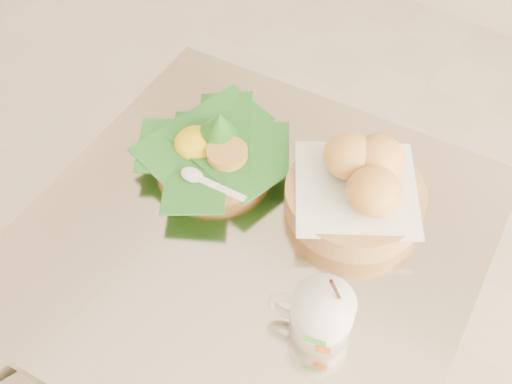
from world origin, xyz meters
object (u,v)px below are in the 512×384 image
Objects in this scene: rice_basket at (213,147)px; cafe_table at (252,304)px; bread_basket at (359,187)px; coffee_mug at (320,314)px.

cafe_table is at bearing -32.07° from rice_basket.
bread_basket is 0.24m from coffee_mug.
coffee_mug reaches higher than cafe_table.
cafe_table is 2.89× the size of bread_basket.
rice_basket reaches higher than cafe_table.
rice_basket is at bearing 152.41° from coffee_mug.
cafe_table is at bearing -124.92° from bread_basket.
coffee_mug is at bearing -23.55° from cafe_table.
coffee_mug is at bearing -27.59° from rice_basket.
cafe_table is 0.32m from coffee_mug.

